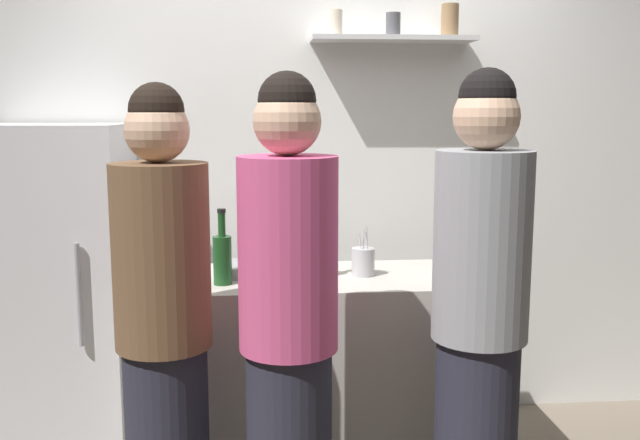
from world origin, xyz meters
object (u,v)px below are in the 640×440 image
refrigerator (58,294)px  person_pink_top (289,334)px  wine_bottle_green_glass (222,257)px  baking_pan (262,269)px  wine_bottle_pale_glass (316,252)px  utensil_holder (363,262)px  person_grey_hoodie (479,323)px  person_brown_jacket (164,332)px  water_bottle_plastic (444,254)px

refrigerator → person_pink_top: bearing=-43.5°
refrigerator → wine_bottle_green_glass: (0.79, -0.41, 0.25)m
baking_pan → wine_bottle_pale_glass: 0.27m
utensil_holder → wine_bottle_pale_glass: wine_bottle_pale_glass is taller
person_grey_hoodie → person_brown_jacket: bearing=16.8°
refrigerator → person_pink_top: size_ratio=0.89×
water_bottle_plastic → person_brown_jacket: size_ratio=0.12×
refrigerator → utensil_holder: refrigerator is taller
refrigerator → utensil_holder: bearing=-12.3°
utensil_holder → wine_bottle_pale_glass: size_ratio=0.73×
wine_bottle_pale_glass → person_pink_top: 0.69m
baking_pan → wine_bottle_green_glass: size_ratio=1.06×
person_grey_hoodie → person_pink_top: person_grey_hoodie is taller
baking_pan → utensil_holder: size_ratio=1.52×
wine_bottle_green_glass → person_brown_jacket: person_brown_jacket is taller
baking_pan → wine_bottle_green_glass: bearing=-134.0°
wine_bottle_pale_glass → baking_pan: bearing=160.0°
person_grey_hoodie → person_pink_top: (-0.68, -0.03, -0.01)m
utensil_holder → person_grey_hoodie: size_ratio=0.12×
wine_bottle_green_glass → refrigerator: bearing=152.5°
wine_bottle_green_glass → person_pink_top: size_ratio=0.18×
person_brown_jacket → wine_bottle_pale_glass: bearing=124.7°
water_bottle_plastic → person_grey_hoodie: (-0.03, -0.62, -0.12)m
water_bottle_plastic → refrigerator: bearing=169.2°
baking_pan → water_bottle_plastic: (0.80, -0.09, 0.07)m
baking_pan → utensil_holder: bearing=-8.0°
water_bottle_plastic → person_pink_top: (-0.71, -0.66, -0.13)m
refrigerator → water_bottle_plastic: refrigerator is taller
wine_bottle_pale_glass → water_bottle_plastic: (0.57, -0.01, -0.02)m
wine_bottle_green_glass → person_brown_jacket: bearing=-111.8°
utensil_holder → water_bottle_plastic: size_ratio=1.04×
wine_bottle_pale_glass → person_pink_top: (-0.15, -0.66, -0.15)m
utensil_holder → person_brown_jacket: size_ratio=0.13×
baking_pan → refrigerator: bearing=165.7°
baking_pan → water_bottle_plastic: bearing=-6.6°
person_grey_hoodie → person_pink_top: 0.68m
wine_bottle_green_glass → person_grey_hoodie: person_grey_hoodie is taller
utensil_holder → person_brown_jacket: (-0.80, -0.57, -0.12)m
wine_bottle_green_glass → person_pink_top: person_pink_top is taller
wine_bottle_pale_glass → refrigerator: bearing=164.5°
person_brown_jacket → refrigerator: bearing=-153.7°
refrigerator → wine_bottle_green_glass: size_ratio=4.96×
person_brown_jacket → person_grey_hoodie: bearing=77.5°
baking_pan → person_grey_hoodie: (0.77, -0.72, -0.05)m
water_bottle_plastic → person_brown_jacket: (-1.15, -0.54, -0.15)m
wine_bottle_pale_glass → water_bottle_plastic: size_ratio=1.42×
utensil_holder → refrigerator: bearing=167.7°
baking_pan → utensil_holder: utensil_holder is taller
wine_bottle_green_glass → person_grey_hoodie: 1.09m
refrigerator → person_pink_top: (1.05, -0.99, 0.10)m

